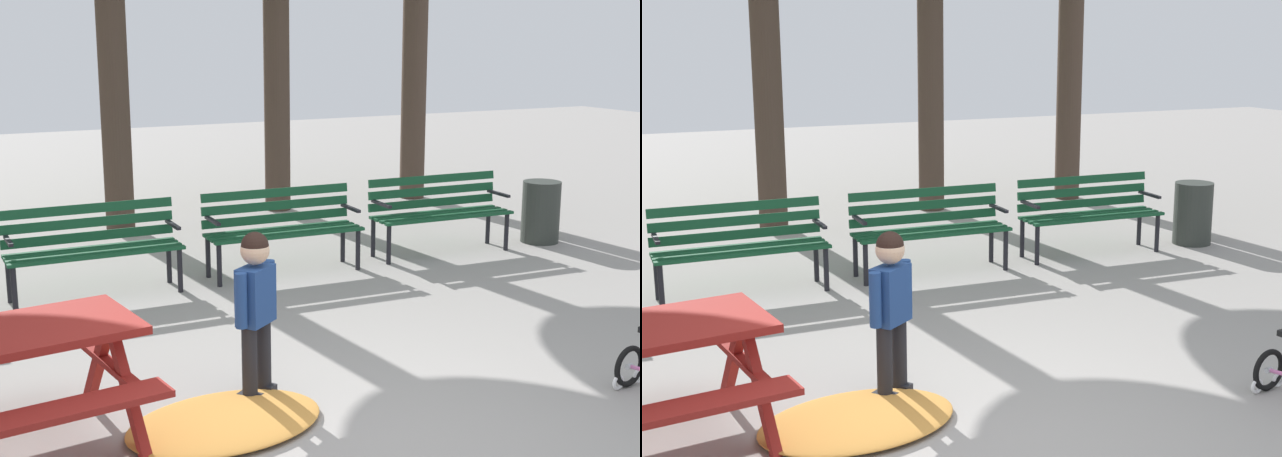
# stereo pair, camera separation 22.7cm
# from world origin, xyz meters

# --- Properties ---
(ground) EXTENTS (36.00, 36.00, 0.00)m
(ground) POSITION_xyz_m (0.00, 0.00, 0.00)
(ground) COLOR gray
(park_bench_left) EXTENTS (1.60, 0.46, 0.85)m
(park_bench_left) POSITION_xyz_m (-0.70, 3.93, 0.51)
(park_bench_left) COLOR #144728
(park_bench_left) RESTS_ON ground
(park_bench_right) EXTENTS (1.61, 0.50, 0.85)m
(park_bench_right) POSITION_xyz_m (1.20, 3.91, 0.51)
(park_bench_right) COLOR #144728
(park_bench_right) RESTS_ON ground
(park_bench_far_right) EXTENTS (1.62, 0.51, 0.85)m
(park_bench_far_right) POSITION_xyz_m (3.11, 3.92, 0.51)
(park_bench_far_right) COLOR #144728
(park_bench_far_right) RESTS_ON ground
(child_standing) EXTENTS (0.37, 0.30, 1.15)m
(child_standing) POSITION_xyz_m (-0.23, 1.06, 0.68)
(child_standing) COLOR black
(child_standing) RESTS_ON ground
(leaf_pile) EXTENTS (1.39, 1.05, 0.07)m
(leaf_pile) POSITION_xyz_m (-0.59, 0.71, 0.04)
(leaf_pile) COLOR #C68438
(leaf_pile) RESTS_ON ground
(trash_bin) EXTENTS (0.44, 0.44, 0.72)m
(trash_bin) POSITION_xyz_m (4.46, 3.80, 0.36)
(trash_bin) COLOR #2D332D
(trash_bin) RESTS_ON ground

